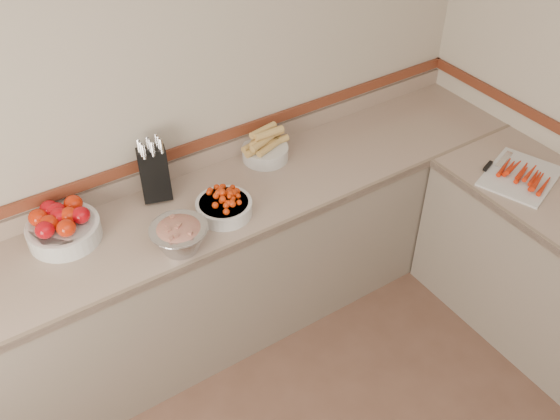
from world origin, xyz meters
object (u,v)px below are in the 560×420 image
tomato_bowl (62,226)px  cherry_tomato_bowl (224,205)px  knife_block (154,173)px  rhubarb_bowl (179,236)px  corn_bowl (265,148)px  cutting_board (522,175)px

tomato_bowl → cherry_tomato_bowl: bearing=-19.5°
knife_block → rhubarb_bowl: knife_block is taller
knife_block → rhubarb_bowl: 0.44m
knife_block → tomato_bowl: 0.51m
corn_bowl → cherry_tomato_bowl: bearing=-145.4°
cutting_board → tomato_bowl: bearing=158.5°
tomato_bowl → corn_bowl: (1.15, 0.04, -0.01)m
tomato_bowl → corn_bowl: 1.15m
cherry_tomato_bowl → rhubarb_bowl: size_ratio=1.03×
cherry_tomato_bowl → cutting_board: 1.59m
knife_block → tomato_bowl: (-0.51, -0.07, -0.06)m
tomato_bowl → cutting_board: size_ratio=0.67×
tomato_bowl → cutting_board: bearing=-21.5°
knife_block → rhubarb_bowl: (-0.08, -0.43, -0.06)m
knife_block → corn_bowl: knife_block is taller
tomato_bowl → cherry_tomato_bowl: tomato_bowl is taller
tomato_bowl → cutting_board: tomato_bowl is taller
tomato_bowl → rhubarb_bowl: tomato_bowl is taller
corn_bowl → rhubarb_bowl: size_ratio=1.04×
corn_bowl → cutting_board: corn_bowl is taller
cherry_tomato_bowl → cutting_board: bearing=-22.5°
cutting_board → knife_block: bearing=151.1°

